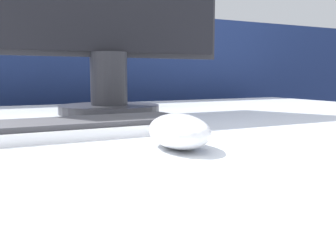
# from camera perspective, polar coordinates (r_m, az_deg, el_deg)

# --- Properties ---
(partition_panel) EXTENTS (5.00, 0.03, 1.08)m
(partition_panel) POSITION_cam_1_polar(r_m,az_deg,el_deg) (1.44, -17.66, -5.38)
(partition_panel) COLOR navy
(partition_panel) RESTS_ON ground_plane
(computer_mouse_near) EXTENTS (0.09, 0.13, 0.04)m
(computer_mouse_near) POSITION_cam_1_polar(r_m,az_deg,el_deg) (0.49, 1.93, -0.72)
(computer_mouse_near) COLOR white
(computer_mouse_near) RESTS_ON desk
(keyboard) EXTENTS (0.40, 0.13, 0.02)m
(keyboard) POSITION_cam_1_polar(r_m,az_deg,el_deg) (0.61, -14.47, -0.32)
(keyboard) COLOR white
(keyboard) RESTS_ON desk
(monitor) EXTENTS (0.60, 0.24, 0.50)m
(monitor) POSITION_cam_1_polar(r_m,az_deg,el_deg) (0.97, -8.83, 17.32)
(monitor) COLOR #28282D
(monitor) RESTS_ON desk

